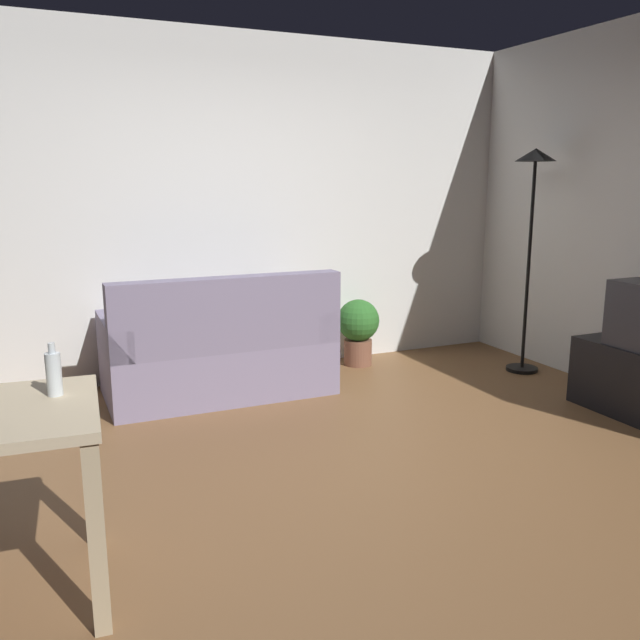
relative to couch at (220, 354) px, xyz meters
name	(u,v)px	position (x,y,z in m)	size (l,w,h in m)	color
ground_plane	(340,475)	(0.23, -1.59, -0.32)	(5.20, 4.40, 0.02)	brown
wall_rear	(223,208)	(0.23, 0.61, 1.04)	(5.20, 0.10, 2.70)	white
couch	(220,354)	(0.00, 0.00, 0.00)	(1.63, 0.84, 0.92)	gray
torchiere_lamp	(533,200)	(2.48, -0.41, 1.10)	(0.32, 0.32, 1.81)	black
potted_plant	(358,327)	(1.31, 0.31, 0.02)	(0.36, 0.36, 0.57)	brown
bottle_clear	(54,373)	(-1.18, -1.99, 0.54)	(0.06, 0.06, 0.21)	silver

